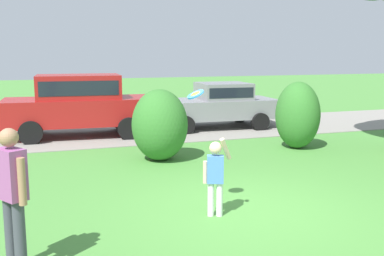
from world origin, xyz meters
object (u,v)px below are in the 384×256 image
parked_sedan (217,104)px  child_thrower (215,172)px  adult_onlooker (12,192)px  parked_suv (79,102)px  frisbee (196,94)px

parked_sedan → child_thrower: (-3.29, -8.03, -0.13)m
adult_onlooker → parked_suv: bearing=79.9°
parked_sedan → frisbee: 8.66m
child_thrower → adult_onlooker: (-2.94, -0.97, 0.27)m
parked_suv → adult_onlooker: 8.98m
parked_sedan → adult_onlooker: adult_onlooker is taller
child_thrower → frisbee: frisbee is taller
parked_suv → child_thrower: bearing=-80.1°
frisbee → adult_onlooker: bearing=-156.2°
parked_sedan → child_thrower: size_ratio=3.48×
parked_sedan → adult_onlooker: (-6.23, -9.00, 0.13)m
parked_sedan → parked_suv: (-4.66, -0.16, 0.23)m
adult_onlooker → child_thrower: bearing=18.3°
adult_onlooker → parked_sedan: bearing=55.3°
parked_sedan → adult_onlooker: 10.95m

